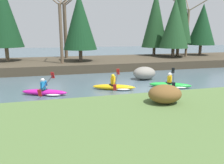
% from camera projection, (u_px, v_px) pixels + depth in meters
% --- Properties ---
extents(ground_plane, '(90.00, 90.00, 0.00)m').
position_uv_depth(ground_plane, '(151.00, 90.00, 13.97)').
color(ground_plane, '#4C606B').
extents(riverbank_near, '(44.00, 6.34, 0.74)m').
position_uv_depth(riverbank_near, '(223.00, 121.00, 8.01)').
color(riverbank_near, '#56753D').
rests_on(riverbank_near, ground).
extents(riverbank_far, '(44.00, 8.02, 0.78)m').
position_uv_depth(riverbank_far, '(110.00, 62.00, 23.90)').
color(riverbank_far, '#473D2D').
rests_on(riverbank_far, ground).
extents(conifer_tree_far_left, '(3.45, 3.45, 7.94)m').
position_uv_depth(conifer_tree_far_left, '(3.00, 13.00, 21.03)').
color(conifer_tree_far_left, '#7A664C').
rests_on(conifer_tree_far_left, riverbank_far).
extents(conifer_tree_left, '(3.31, 3.31, 6.59)m').
position_uv_depth(conifer_tree_left, '(80.00, 21.00, 21.16)').
color(conifer_tree_left, brown).
rests_on(conifer_tree_left, riverbank_far).
extents(conifer_tree_mid_left, '(3.22, 3.22, 7.84)m').
position_uv_depth(conifer_tree_mid_left, '(155.00, 19.00, 26.84)').
color(conifer_tree_mid_left, brown).
rests_on(conifer_tree_mid_left, riverbank_far).
extents(conifer_tree_centre, '(3.31, 3.31, 6.63)m').
position_uv_depth(conifer_tree_centre, '(175.00, 23.00, 24.65)').
color(conifer_tree_centre, brown).
rests_on(conifer_tree_centre, riverbank_far).
extents(conifer_tree_mid_right, '(3.00, 3.00, 9.16)m').
position_uv_depth(conifer_tree_mid_right, '(180.00, 10.00, 25.63)').
color(conifer_tree_mid_right, brown).
rests_on(conifer_tree_mid_right, riverbank_far).
extents(conifer_tree_right, '(3.35, 3.35, 6.34)m').
position_uv_depth(conifer_tree_right, '(202.00, 25.00, 27.31)').
color(conifer_tree_right, brown).
rests_on(conifer_tree_right, riverbank_far).
extents(bare_tree_upstream, '(3.89, 3.84, 7.09)m').
position_uv_depth(bare_tree_upstream, '(61.00, 27.00, 19.68)').
color(bare_tree_upstream, brown).
rests_on(bare_tree_upstream, riverbank_far).
extents(bare_tree_mid_upstream, '(4.31, 4.26, 7.89)m').
position_uv_depth(bare_tree_mid_upstream, '(65.00, 24.00, 24.19)').
color(bare_tree_mid_upstream, brown).
rests_on(bare_tree_mid_upstream, riverbank_far).
extents(bare_tree_mid_downstream, '(4.22, 4.17, 7.73)m').
position_uv_depth(bare_tree_mid_downstream, '(66.00, 25.00, 24.09)').
color(bare_tree_mid_downstream, brown).
rests_on(bare_tree_mid_downstream, riverbank_far).
extents(bare_tree_downstream, '(3.99, 3.95, 7.28)m').
position_uv_depth(bare_tree_downstream, '(188.00, 27.00, 25.82)').
color(bare_tree_downstream, '#7A664C').
rests_on(bare_tree_downstream, riverbank_far).
extents(shrub_clump_nearest, '(1.39, 1.16, 0.75)m').
position_uv_depth(shrub_clump_nearest, '(165.00, 94.00, 8.91)').
color(shrub_clump_nearest, brown).
rests_on(shrub_clump_nearest, riverbank_near).
extents(kayaker_lead, '(2.66, 1.94, 1.20)m').
position_uv_depth(kayaker_lead, '(172.00, 85.00, 14.45)').
color(kayaker_lead, green).
rests_on(kayaker_lead, ground).
extents(kayaker_middle, '(2.73, 1.99, 1.20)m').
position_uv_depth(kayaker_middle, '(115.00, 87.00, 13.93)').
color(kayaker_middle, yellow).
rests_on(kayaker_middle, ground).
extents(kayaker_trailing, '(2.73, 1.99, 1.20)m').
position_uv_depth(kayaker_trailing, '(46.00, 92.00, 12.71)').
color(kayaker_trailing, '#C61999').
rests_on(kayaker_trailing, ground).
extents(boulder_midstream, '(1.75, 1.37, 0.99)m').
position_uv_depth(boulder_midstream, '(144.00, 73.00, 16.97)').
color(boulder_midstream, gray).
rests_on(boulder_midstream, ground).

